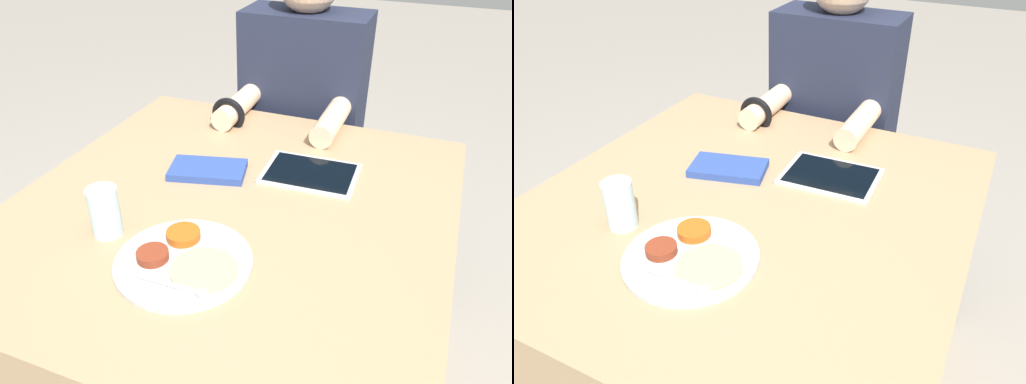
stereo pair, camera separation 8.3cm
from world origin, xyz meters
TOP-DOWN VIEW (x-y plane):
  - dining_table at (0.00, 0.00)m, footprint 1.02×1.08m
  - thali_tray at (0.00, -0.23)m, footprint 0.28×0.28m
  - red_notebook at (-0.12, 0.11)m, footprint 0.22×0.16m
  - tablet_device at (0.14, 0.20)m, footprint 0.25×0.19m
  - person_diner at (-0.03, 0.69)m, footprint 0.42×0.45m
  - drinking_glass at (-0.20, -0.20)m, footprint 0.07×0.07m

SIDE VIEW (x-z plane):
  - dining_table at x=0.00m, z-range 0.00..0.71m
  - person_diner at x=-0.03m, z-range -0.04..1.16m
  - tablet_device at x=0.14m, z-range 0.71..0.72m
  - thali_tray at x=0.00m, z-range 0.70..0.73m
  - red_notebook at x=-0.12m, z-range 0.71..0.73m
  - drinking_glass at x=-0.20m, z-range 0.71..0.82m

